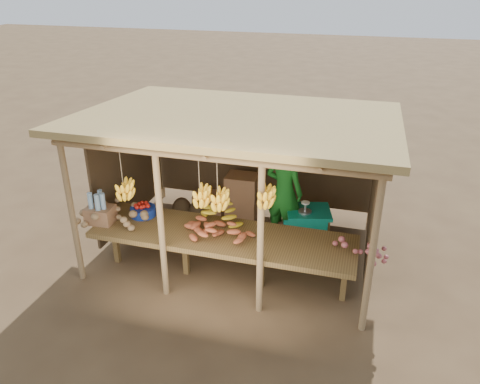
# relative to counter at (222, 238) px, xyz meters

# --- Properties ---
(ground) EXTENTS (60.00, 60.00, 0.00)m
(ground) POSITION_rel_counter_xyz_m (-0.00, 0.95, -0.74)
(ground) COLOR brown
(ground) RESTS_ON ground
(stall_structure) EXTENTS (4.70, 3.50, 2.43)m
(stall_structure) POSITION_rel_counter_xyz_m (-0.04, 0.89, 1.18)
(stall_structure) COLOR #91724B
(stall_structure) RESTS_ON ground
(counter) EXTENTS (3.90, 1.05, 0.80)m
(counter) POSITION_rel_counter_xyz_m (0.00, 0.00, 0.00)
(counter) COLOR brown
(counter) RESTS_ON ground
(potato_heap) EXTENTS (1.14, 0.76, 0.37)m
(potato_heap) POSITION_rel_counter_xyz_m (-1.74, -0.07, 0.25)
(potato_heap) COLOR #95754D
(potato_heap) RESTS_ON counter
(sweet_potato_heap) EXTENTS (1.13, 0.91, 0.36)m
(sweet_potato_heap) POSITION_rel_counter_xyz_m (-0.04, -0.04, 0.24)
(sweet_potato_heap) COLOR #BA552F
(sweet_potato_heap) RESTS_ON counter
(onion_heap) EXTENTS (0.86, 0.52, 0.36)m
(onion_heap) POSITION_rel_counter_xyz_m (1.90, -0.05, 0.24)
(onion_heap) COLOR #B85A59
(onion_heap) RESTS_ON counter
(banana_pile) EXTENTS (0.80, 0.66, 0.35)m
(banana_pile) POSITION_rel_counter_xyz_m (-0.20, 0.42, 0.24)
(banana_pile) COLOR yellow
(banana_pile) RESTS_ON counter
(tomato_basin) EXTENTS (0.40, 0.40, 0.21)m
(tomato_basin) POSITION_rel_counter_xyz_m (-1.38, 0.22, 0.15)
(tomato_basin) COLOR navy
(tomato_basin) RESTS_ON counter
(bottle_box) EXTENTS (0.42, 0.34, 0.51)m
(bottle_box) POSITION_rel_counter_xyz_m (-1.90, -0.15, 0.26)
(bottle_box) COLOR #916341
(bottle_box) RESTS_ON counter
(vendor) EXTENTS (0.77, 0.62, 1.84)m
(vendor) POSITION_rel_counter_xyz_m (0.64, 1.42, 0.18)
(vendor) COLOR #17681C
(vendor) RESTS_ON ground
(tarp_crate) EXTENTS (0.85, 0.78, 0.86)m
(tarp_crate) POSITION_rel_counter_xyz_m (1.08, 1.37, -0.39)
(tarp_crate) COLOR brown
(tarp_crate) RESTS_ON ground
(carton_stack) EXTENTS (1.22, 0.48, 0.91)m
(carton_stack) POSITION_rel_counter_xyz_m (-0.43, 1.87, -0.34)
(carton_stack) COLOR #916341
(carton_stack) RESTS_ON ground
(burlap_sacks) EXTENTS (0.71, 0.37, 0.51)m
(burlap_sacks) POSITION_rel_counter_xyz_m (-1.18, 1.65, -0.52)
(burlap_sacks) COLOR #4C3923
(burlap_sacks) RESTS_ON ground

